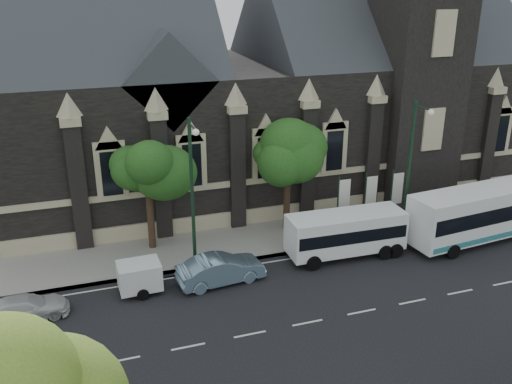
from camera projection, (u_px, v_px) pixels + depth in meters
name	position (u px, v px, depth m)	size (l,w,h in m)	color
ground	(308.00, 323.00, 27.46)	(160.00, 160.00, 0.00)	black
sidewalk	(249.00, 241.00, 35.83)	(80.00, 5.00, 0.15)	gray
museum	(274.00, 86.00, 42.64)	(40.00, 17.70, 29.90)	black
tree_walk_right	(290.00, 146.00, 35.78)	(4.08, 4.08, 7.80)	black
tree_walk_left	(149.00, 161.00, 33.13)	(3.91, 3.91, 7.64)	black
street_lamp_near	(411.00, 162.00, 34.86)	(0.36, 1.88, 9.00)	#163320
street_lamp_mid	(193.00, 187.00, 30.69)	(0.36, 1.88, 9.00)	#163320
banner_flag_left	(342.00, 199.00, 36.42)	(0.90, 0.10, 4.00)	#163320
banner_flag_center	(369.00, 195.00, 37.02)	(0.90, 0.10, 4.00)	#163320
banner_flag_right	(395.00, 192.00, 37.61)	(0.90, 0.10, 4.00)	#163320
tour_coach	(493.00, 210.00, 35.80)	(12.35, 3.82, 3.54)	white
shuttle_bus	(346.00, 232.00, 33.54)	(7.23, 2.71, 2.77)	white
box_trailer	(139.00, 276.00, 29.81)	(3.26, 1.92, 1.73)	silver
sedan	(221.00, 269.00, 30.83)	(1.71, 4.91, 1.62)	#7593AA
car_far_white	(25.00, 308.00, 27.60)	(1.71, 4.21, 1.22)	silver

